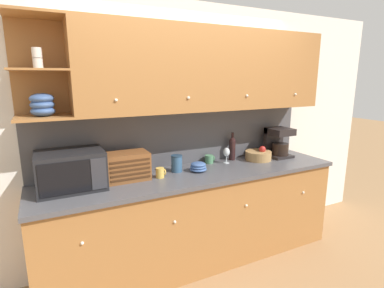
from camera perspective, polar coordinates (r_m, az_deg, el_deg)
ground_plane at (r=3.61m, az=-1.67°, el=-18.51°), size 24.00×24.00×0.00m
wall_back at (r=3.17m, az=-2.05°, el=2.34°), size 5.40×0.06×2.60m
counter_unit at (r=3.13m, az=0.81°, el=-13.72°), size 3.02×0.67×0.95m
backsplash_panel at (r=3.15m, az=-1.77°, el=1.29°), size 3.00×0.01×0.59m
upper_cabinets at (r=3.00m, az=2.58°, el=13.89°), size 3.00×0.39×0.78m
microwave at (r=2.68m, az=-22.06°, el=-4.64°), size 0.53×0.41×0.32m
bread_box at (r=2.78m, az=-12.27°, el=-4.15°), size 0.38×0.25×0.25m
mug_blue_second at (r=2.80m, az=-6.05°, el=-5.46°), size 0.09×0.08×0.09m
storage_canister at (r=2.96m, az=-2.94°, el=-3.71°), size 0.11×0.11×0.17m
bowl_stack_on_counter at (r=2.97m, az=1.20°, el=-4.38°), size 0.17×0.17×0.09m
mug at (r=3.26m, az=3.31°, el=-2.89°), size 0.11×0.09×0.09m
wine_glass at (r=3.25m, az=6.58°, el=-1.66°), size 0.07×0.07×0.17m
wine_bottle at (r=3.39m, az=7.67°, el=-0.68°), size 0.07×0.07×0.31m
fruit_basket at (r=3.46m, az=12.54°, el=-2.09°), size 0.29×0.29×0.16m
coffee_maker at (r=3.64m, az=16.03°, el=0.31°), size 0.25×0.26×0.34m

